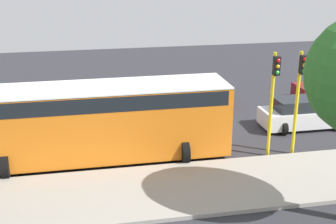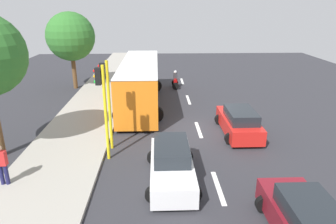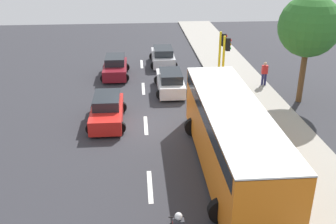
{
  "view_description": "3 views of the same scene",
  "coord_description": "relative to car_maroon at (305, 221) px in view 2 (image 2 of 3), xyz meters",
  "views": [
    {
      "loc": [
        21.74,
        -5.51,
        8.26
      ],
      "look_at": [
        1.08,
        -1.39,
        0.99
      ],
      "focal_mm": 49.57,
      "sensor_mm": 36.0,
      "label": 1
    },
    {
      "loc": [
        2.41,
        16.41,
        6.92
      ],
      "look_at": [
        1.83,
        0.65,
        1.36
      ],
      "focal_mm": 32.49,
      "sensor_mm": 36.0,
      "label": 2
    },
    {
      "loc": [
        -0.36,
        -19.86,
        9.54
      ],
      "look_at": [
        1.2,
        -0.74,
        1.11
      ],
      "focal_mm": 41.65,
      "sensor_mm": 36.0,
      "label": 3
    }
  ],
  "objects": [
    {
      "name": "car_white",
      "position": [
        3.91,
        -3.63,
        0.0
      ],
      "size": [
        2.12,
        4.39,
        1.52
      ],
      "color": "white",
      "rests_on": "ground"
    },
    {
      "name": "lane_stripe_south",
      "position": [
        2.06,
        -2.94,
        -0.7
      ],
      "size": [
        0.2,
        2.4,
        0.01
      ],
      "primitive_type": "cube",
      "color": "white",
      "rests_on": "ground"
    },
    {
      "name": "car_maroon",
      "position": [
        0.0,
        0.0,
        0.0
      ],
      "size": [
        2.13,
        3.96,
        1.52
      ],
      "color": "maroon",
      "rests_on": "ground"
    },
    {
      "name": "pedestrian_near_signal",
      "position": [
        10.58,
        -3.3,
        0.35
      ],
      "size": [
        0.4,
        0.24,
        1.69
      ],
      "color": "#1E1E4C",
      "rests_on": "sidewalk"
    },
    {
      "name": "lane_stripe_far_north",
      "position": [
        2.06,
        -20.94,
        -0.7
      ],
      "size": [
        0.2,
        2.4,
        0.01
      ],
      "primitive_type": "cube",
      "color": "white",
      "rests_on": "ground"
    },
    {
      "name": "lane_stripe_north",
      "position": [
        2.06,
        -14.94,
        -0.7
      ],
      "size": [
        0.2,
        2.4,
        0.01
      ],
      "primitive_type": "cube",
      "color": "white",
      "rests_on": "ground"
    },
    {
      "name": "motorcycle",
      "position": [
        2.86,
        -18.65,
        -0.07
      ],
      "size": [
        0.6,
        1.3,
        1.53
      ],
      "color": "black",
      "rests_on": "ground"
    },
    {
      "name": "ground_plane",
      "position": [
        2.06,
        -8.94,
        -0.76
      ],
      "size": [
        40.0,
        60.0,
        0.1
      ],
      "primitive_type": "cube",
      "color": "#2D2D33"
    },
    {
      "name": "sidewalk",
      "position": [
        9.06,
        -8.94,
        -0.63
      ],
      "size": [
        4.0,
        60.0,
        0.15
      ],
      "primitive_type": "cube",
      "color": "#9E998E",
      "rests_on": "ground"
    },
    {
      "name": "car_red",
      "position": [
        -0.11,
        -8.27,
        0.0
      ],
      "size": [
        2.16,
        4.28,
        1.52
      ],
      "color": "red",
      "rests_on": "ground"
    },
    {
      "name": "street_tree_center",
      "position": [
        11.65,
        -18.82,
        3.72
      ],
      "size": [
        4.03,
        4.03,
        6.47
      ],
      "color": "brown",
      "rests_on": "ground"
    },
    {
      "name": "traffic_light_corner",
      "position": [
        6.9,
        -5.58,
        2.22
      ],
      "size": [
        0.49,
        0.24,
        4.5
      ],
      "color": "yellow",
      "rests_on": "ground"
    },
    {
      "name": "city_bus",
      "position": [
        5.68,
        -13.89,
        1.14
      ],
      "size": [
        3.2,
        11.0,
        3.16
      ],
      "color": "orange",
      "rests_on": "ground"
    },
    {
      "name": "lane_stripe_mid",
      "position": [
        2.06,
        -8.94,
        -0.7
      ],
      "size": [
        0.2,
        2.4,
        0.01
      ],
      "primitive_type": "cube",
      "color": "white",
      "rests_on": "ground"
    },
    {
      "name": "traffic_light_midblock",
      "position": [
        6.9,
        -6.71,
        2.22
      ],
      "size": [
        0.49,
        0.24,
        4.5
      ],
      "color": "yellow",
      "rests_on": "ground"
    }
  ]
}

